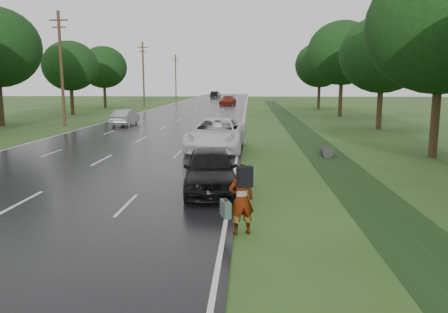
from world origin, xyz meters
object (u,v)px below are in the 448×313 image
pedestrian (241,198)px  dark_sedan (210,169)px  silver_sedan (125,117)px  white_pickup (216,134)px

pedestrian → dark_sedan: (-1.18, 4.37, -0.13)m
pedestrian → silver_sedan: 30.24m
white_pickup → dark_sedan: white_pickup is taller
silver_sedan → pedestrian: bearing=112.5°
dark_sedan → white_pickup: bearing=86.5°
pedestrian → silver_sedan: bearing=-87.4°
white_pickup → dark_sedan: bearing=-84.0°
pedestrian → silver_sedan: pedestrian is taller
white_pickup → silver_sedan: bearing=126.4°
dark_sedan → pedestrian: bearing=-81.3°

